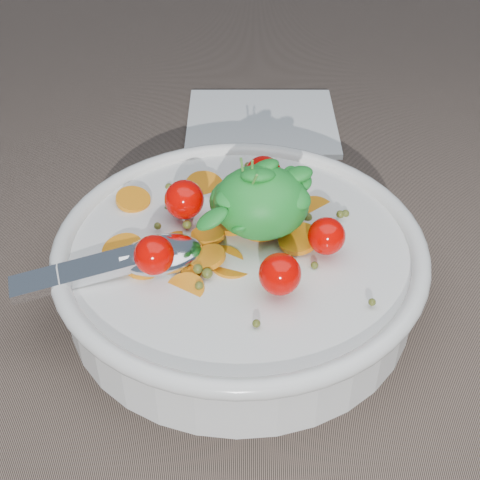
{
  "coord_description": "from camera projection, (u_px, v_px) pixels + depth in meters",
  "views": [
    {
      "loc": [
        -0.01,
        -0.39,
        0.35
      ],
      "look_at": [
        -0.02,
        -0.03,
        0.05
      ],
      "focal_mm": 50.0,
      "sensor_mm": 36.0,
      "label": 1
    }
  ],
  "objects": [
    {
      "name": "ground",
      "position": [
        262.0,
        271.0,
        0.53
      ],
      "size": [
        6.0,
        6.0,
        0.0
      ],
      "primitive_type": "plane",
      "color": "#746153",
      "rests_on": "ground"
    },
    {
      "name": "bowl",
      "position": [
        240.0,
        263.0,
        0.49
      ],
      "size": [
        0.29,
        0.27,
        0.11
      ],
      "color": "silver",
      "rests_on": "ground"
    },
    {
      "name": "napkin",
      "position": [
        262.0,
        122.0,
        0.7
      ],
      "size": [
        0.16,
        0.14,
        0.01
      ],
      "primitive_type": "cube",
      "rotation": [
        0.0,
        0.0,
        0.02
      ],
      "color": "white",
      "rests_on": "ground"
    }
  ]
}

